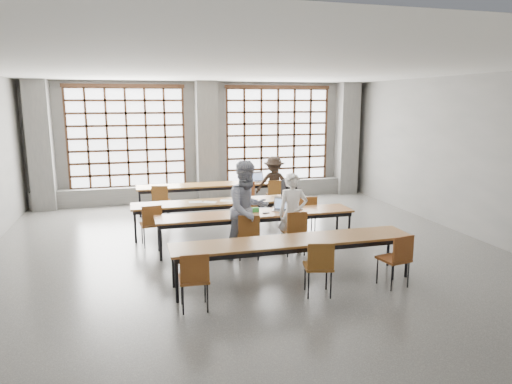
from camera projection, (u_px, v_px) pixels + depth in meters
floor at (252, 256)px, 8.78m from camera, size 11.00×11.00×0.00m
ceiling at (251, 69)px, 8.09m from camera, size 11.00×11.00×0.00m
wall_back at (205, 141)px, 13.64m from camera, size 10.00×0.00×10.00m
wall_front at (446, 271)px, 3.23m from camera, size 10.00×0.00×10.00m
wall_right at (478, 158)px, 9.72m from camera, size 0.00×11.00×11.00m
column_left at (40, 146)px, 12.23m from camera, size 0.60×0.55×3.50m
column_mid at (207, 142)px, 13.38m from camera, size 0.60×0.55×3.50m
column_right at (347, 139)px, 14.53m from camera, size 0.60×0.55×3.50m
window_left at (127, 138)px, 12.96m from camera, size 3.32×0.12×3.00m
window_right at (278, 135)px, 14.11m from camera, size 3.32×0.12×3.00m
sill_ledge at (207, 192)px, 13.75m from camera, size 9.80×0.35×0.50m
desk_row_a at (212, 186)px, 12.35m from camera, size 4.00×0.70×0.73m
desk_row_b at (222, 204)px, 10.25m from camera, size 4.00×0.70×0.73m
desk_row_c at (256, 216)px, 9.17m from camera, size 4.00×0.70×0.73m
desk_row_d at (294, 243)px, 7.40m from camera, size 4.00×0.70×0.73m
chair_back_left at (161, 198)px, 11.42m from camera, size 0.49×0.49×0.88m
chair_back_mid at (246, 194)px, 11.98m from camera, size 0.44×0.45×0.88m
chair_back_right at (275, 192)px, 12.19m from camera, size 0.48×0.49×0.88m
chair_mid_left at (152, 221)px, 9.27m from camera, size 0.46×0.46×0.88m
chair_mid_centre at (247, 215)px, 9.79m from camera, size 0.46×0.47×0.88m
chair_mid_right at (307, 211)px, 10.14m from camera, size 0.48×0.49×0.88m
chair_front_left at (249, 232)px, 8.52m from camera, size 0.49×0.49×0.88m
chair_front_right at (295, 228)px, 8.75m from camera, size 0.42×0.43×0.88m
chair_near_left at (194, 275)px, 6.39m from camera, size 0.44×0.45×0.88m
chair_near_mid at (319, 263)px, 6.88m from camera, size 0.50×0.50×0.88m
chair_near_right at (397, 255)px, 7.22m from camera, size 0.49×0.49×0.88m
student_male at (293, 214)px, 8.82m from camera, size 0.62×0.46×1.58m
student_female at (248, 210)px, 8.57m from camera, size 1.09×0.97×1.85m
student_back at (274, 184)px, 12.27m from camera, size 1.10×0.88×1.49m
laptop_front at (282, 207)px, 9.39m from camera, size 0.46×0.44×0.26m
laptop_back at (259, 179)px, 12.77m from camera, size 0.42×0.38×0.26m
mouse at (301, 209)px, 9.37m from camera, size 0.11×0.09×0.04m
green_box at (253, 210)px, 9.21m from camera, size 0.26×0.13×0.09m
phone at (266, 213)px, 9.10m from camera, size 0.14×0.08×0.01m
paper_sheet_a at (195, 202)px, 10.13m from camera, size 0.31×0.23×0.00m
paper_sheet_b at (210, 202)px, 10.11m from camera, size 0.36×0.32×0.00m
paper_sheet_c at (227, 201)px, 10.26m from camera, size 0.35×0.29×0.00m
backpack at (289, 188)px, 10.66m from camera, size 0.36×0.26×0.40m
plastic_bag at (244, 177)px, 12.59m from camera, size 0.27×0.22×0.29m
red_pouch at (194, 276)px, 6.47m from camera, size 0.22×0.15×0.06m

